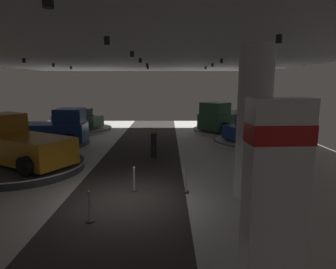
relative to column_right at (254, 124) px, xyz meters
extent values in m
cube|color=silver|center=(-4.61, -0.37, -2.77)|extent=(24.00, 44.00, 0.05)
cube|color=#383330|center=(-4.61, -0.37, -2.75)|extent=(4.40, 44.00, 0.01)
cube|color=silver|center=(-4.61, -0.37, 2.80)|extent=(24.00, 44.00, 0.10)
cylinder|color=black|center=(-10.43, 4.79, 2.57)|extent=(0.16, 0.16, 0.22)
cylinder|color=black|center=(-10.44, 8.57, 2.57)|extent=(0.16, 0.16, 0.22)
cylinder|color=black|center=(-10.40, 11.78, 2.57)|extent=(0.16, 0.16, 0.22)
cylinder|color=black|center=(-4.76, -5.84, 2.57)|extent=(0.16, 0.16, 0.22)
cylinder|color=black|center=(-4.75, -2.00, 2.57)|extent=(0.16, 0.16, 0.22)
cylinder|color=black|center=(-4.51, 1.60, 2.57)|extent=(0.16, 0.16, 0.22)
cylinder|color=black|center=(-4.49, 4.74, 2.57)|extent=(0.16, 0.16, 0.22)
cylinder|color=black|center=(-4.41, 8.50, 2.57)|extent=(0.16, 0.16, 0.22)
cylinder|color=black|center=(-4.58, 11.48, 2.57)|extent=(0.16, 0.16, 0.22)
cylinder|color=black|center=(-0.16, -2.31, 2.57)|extent=(0.16, 0.16, 0.22)
cylinder|color=black|center=(-0.06, 1.08, 2.57)|extent=(0.16, 0.16, 0.22)
cylinder|color=black|center=(-0.30, 5.09, 2.57)|extent=(0.16, 0.16, 0.22)
cylinder|color=black|center=(-0.25, 8.37, 2.57)|extent=(0.16, 0.16, 0.22)
cylinder|color=black|center=(-0.27, 11.58, 2.57)|extent=(0.16, 0.16, 0.22)
cylinder|color=silver|center=(0.00, 0.00, 0.00)|extent=(1.21, 1.21, 5.50)
cube|color=white|center=(-1.07, -5.03, -0.61)|extent=(1.13, 0.62, 3.57)
cube|color=red|center=(-1.07, -5.03, 0.53)|extent=(1.15, 0.65, 0.36)
cylinder|color=silver|center=(-11.08, 14.76, -2.61)|extent=(5.75, 5.75, 0.27)
cylinder|color=black|center=(-11.08, 14.76, -2.51)|extent=(5.87, 5.87, 0.05)
cube|color=#2D5638|center=(-11.08, 14.76, -1.87)|extent=(4.54, 2.93, 0.90)
cube|color=#2D3842|center=(-10.94, 14.72, -1.12)|extent=(2.27, 2.04, 0.70)
cylinder|color=black|center=(-12.74, 14.21, -2.14)|extent=(0.71, 0.41, 0.68)
cylinder|color=black|center=(-12.16, 16.13, -2.14)|extent=(0.71, 0.41, 0.68)
cylinder|color=black|center=(-10.00, 13.39, -2.14)|extent=(0.71, 0.41, 0.68)
cylinder|color=black|center=(-9.43, 15.30, -2.14)|extent=(0.71, 0.41, 0.68)
sphere|color=white|center=(-13.20, 14.87, -1.75)|extent=(0.18, 0.18, 0.18)
sphere|color=white|center=(-12.91, 15.82, -1.75)|extent=(0.18, 0.18, 0.18)
cylinder|color=#B7B7BC|center=(1.93, 13.74, -2.57)|extent=(5.57, 5.56, 0.36)
cylinder|color=black|center=(1.93, 13.74, -2.42)|extent=(5.68, 5.68, 0.05)
cube|color=#2D5638|center=(1.93, 13.74, -1.64)|extent=(5.30, 5.16, 1.20)
cube|color=#2D5638|center=(0.70, 12.57, -0.59)|extent=(2.54, 2.55, 1.00)
cube|color=#28333D|center=(1.07, 12.92, -0.59)|extent=(1.26, 1.33, 0.75)
cylinder|color=black|center=(1.39, 11.61, -1.97)|extent=(0.80, 0.78, 0.84)
cylinder|color=black|center=(-0.22, 13.32, -1.97)|extent=(0.80, 0.78, 0.84)
cylinder|color=black|center=(4.09, 14.16, -1.97)|extent=(0.80, 0.78, 0.84)
cylinder|color=black|center=(2.48, 15.87, -1.97)|extent=(0.80, 0.78, 0.84)
cylinder|color=#B7B7BC|center=(-11.18, 8.15, -2.62)|extent=(5.57, 5.57, 0.26)
cylinder|color=black|center=(-11.18, 8.15, -2.52)|extent=(5.68, 5.68, 0.05)
cube|color=navy|center=(-11.18, 8.15, -1.74)|extent=(5.45, 2.50, 1.20)
cube|color=navy|center=(-9.48, 8.29, -0.69)|extent=(1.84, 2.03, 1.00)
cube|color=#28333D|center=(-9.99, 8.25, -0.69)|extent=(0.21, 1.75, 0.75)
cylinder|color=black|center=(-9.42, 9.47, -2.07)|extent=(0.86, 0.34, 0.84)
cylinder|color=black|center=(-9.24, 7.12, -2.07)|extent=(0.86, 0.34, 0.84)
cylinder|color=black|center=(-13.12, 9.18, -2.07)|extent=(0.86, 0.34, 0.84)
cylinder|color=black|center=(-12.94, 6.84, -2.07)|extent=(0.86, 0.34, 0.84)
cylinder|color=#333338|center=(-10.02, 3.12, -2.56)|extent=(5.56, 5.56, 0.38)
cylinder|color=white|center=(-10.02, 3.12, -2.40)|extent=(5.68, 5.68, 0.05)
cube|color=#B77519|center=(-10.02, 3.12, -1.62)|extent=(5.64, 4.46, 1.20)
cube|color=#B77519|center=(-11.49, 3.97, -0.57)|extent=(2.42, 2.49, 1.00)
cube|color=#28333D|center=(-11.05, 3.72, -0.57)|extent=(0.94, 1.56, 0.75)
cylinder|color=black|center=(-11.04, 5.07, -1.95)|extent=(0.87, 0.66, 0.84)
cylinder|color=black|center=(-8.99, 1.18, -1.95)|extent=(0.87, 0.66, 0.84)
cylinder|color=black|center=(-7.82, 3.22, -1.95)|extent=(0.87, 0.66, 0.84)
cylinder|color=silver|center=(2.89, 9.09, -2.58)|extent=(5.42, 5.42, 0.33)
cylinder|color=black|center=(2.89, 9.09, -2.45)|extent=(5.52, 5.52, 0.05)
cube|color=navy|center=(2.89, 9.09, -1.81)|extent=(4.57, 3.43, 0.90)
cube|color=#2D3842|center=(2.75, 9.02, -1.06)|extent=(2.39, 2.22, 0.70)
cylinder|color=black|center=(3.75, 10.60, -2.08)|extent=(0.71, 0.49, 0.68)
cylinder|color=black|center=(4.60, 8.80, -2.08)|extent=(0.71, 0.49, 0.68)
cylinder|color=black|center=(1.17, 9.38, -2.08)|extent=(0.71, 0.49, 0.68)
cylinder|color=black|center=(2.02, 7.57, -2.08)|extent=(0.71, 0.49, 0.68)
sphere|color=white|center=(4.53, 10.42, -1.69)|extent=(0.18, 0.18, 0.18)
sphere|color=white|center=(4.96, 9.52, -1.69)|extent=(0.18, 0.18, 0.18)
cylinder|color=black|center=(-3.97, 5.59, -2.35)|extent=(0.14, 0.14, 0.80)
cylinder|color=black|center=(-3.80, 5.57, -2.35)|extent=(0.14, 0.14, 0.80)
cylinder|color=black|center=(-3.89, 5.58, -1.69)|extent=(0.32, 0.32, 0.62)
sphere|color=#99755B|center=(-3.89, 5.58, -1.27)|extent=(0.22, 0.22, 0.22)
cylinder|color=#333338|center=(-5.47, -2.03, -2.73)|extent=(0.28, 0.28, 0.04)
cylinder|color=#B2B2B7|center=(-5.47, -2.03, -2.27)|extent=(0.07, 0.07, 0.96)
sphere|color=#B2B2B7|center=(-5.47, -2.03, -1.79)|extent=(0.10, 0.10, 0.10)
cylinder|color=#333338|center=(-4.40, 0.49, -2.73)|extent=(0.28, 0.28, 0.04)
cylinder|color=#B2B2B7|center=(-4.40, 0.49, -2.27)|extent=(0.07, 0.07, 0.96)
sphere|color=#B2B2B7|center=(-4.40, 0.49, -1.79)|extent=(0.10, 0.10, 0.10)
cylinder|color=#333338|center=(-2.39, 0.33, -2.73)|extent=(0.28, 0.28, 0.04)
cylinder|color=#B2B2B7|center=(-2.39, 0.33, -2.27)|extent=(0.07, 0.07, 0.96)
sphere|color=#B2B2B7|center=(-2.39, 0.33, -1.79)|extent=(0.10, 0.10, 0.10)
camera|label=1|loc=(-3.08, -10.06, 1.42)|focal=30.24mm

